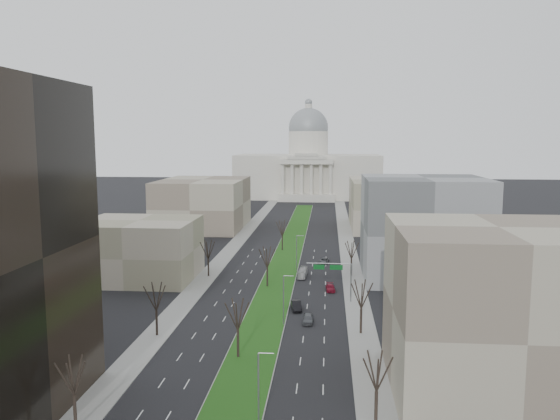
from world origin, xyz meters
The scene contains 28 objects.
ground centered at (0.00, 120.00, 0.00)m, with size 600.00×600.00×0.00m, color black.
median centered at (0.00, 118.99, 0.10)m, with size 8.00×222.03×0.20m.
sidewalk_left centered at (-17.50, 95.00, 0.07)m, with size 5.00×330.00×0.15m, color gray.
sidewalk_right centered at (17.50, 95.00, 0.07)m, with size 5.00×330.00×0.15m, color gray.
capitol centered at (0.00, 269.59, 16.31)m, with size 80.00×46.00×55.00m.
building_beige_left centered at (-33.00, 85.00, 7.00)m, with size 26.00×22.00×14.00m, color gray.
building_tan_right centered at (33.00, 32.00, 11.00)m, with size 26.00×24.00×22.00m, color gray.
building_grey_right centered at (34.00, 92.00, 12.00)m, with size 28.00×26.00×24.00m, color slate.
building_far_left centered at (-35.00, 160.00, 9.00)m, with size 30.00×40.00×18.00m, color gray.
building_far_right centered at (35.00, 165.00, 9.00)m, with size 30.00×40.00×18.00m, color gray.
tree_left_near centered at (-17.20, 18.00, 6.61)m, with size 5.10×5.10×9.18m.
tree_left_mid centered at (-17.20, 48.00, 7.00)m, with size 5.40×5.40×9.72m.
tree_left_far centered at (-17.20, 88.00, 6.84)m, with size 5.28×5.28×9.50m.
tree_right_near centered at (17.20, 22.00, 6.69)m, with size 5.16×5.16×9.29m.
tree_right_mid centered at (17.20, 52.00, 7.16)m, with size 5.52×5.52×9.94m.
tree_right_far centered at (17.20, 92.00, 6.53)m, with size 5.04×5.04×9.07m.
tree_median_a centered at (-2.00, 40.00, 7.00)m, with size 5.40×5.40×9.72m.
tree_median_b centered at (-2.00, 80.00, 7.00)m, with size 5.40×5.40×9.72m.
tree_median_c centered at (-2.00, 120.00, 7.00)m, with size 5.40×5.40×9.72m.
streetlamp_median_a centered at (3.76, 20.00, 4.81)m, with size 1.90×0.20×9.16m.
streetlamp_median_b centered at (3.76, 55.00, 4.81)m, with size 1.90×0.20×9.16m.
streetlamp_median_c centered at (3.76, 95.00, 4.81)m, with size 1.90×0.20×9.16m.
mast_arm_signs centered at (13.49, 70.03, 6.11)m, with size 9.12×0.24×8.09m.
car_grey_near centered at (8.03, 56.73, 0.79)m, with size 1.86×4.63×1.58m, color #4D4F54.
car_black centered at (5.43, 64.14, 0.85)m, with size 1.81×5.19×1.71m, color black.
car_red centered at (12.12, 78.13, 0.69)m, with size 1.92×4.73×1.37m, color maroon.
car_grey_far centered at (10.56, 104.77, 0.64)m, with size 2.13×4.63×1.29m, color #4F5157.
box_van centered at (5.50, 89.77, 1.03)m, with size 1.73×7.39×2.06m, color silver.
Camera 1 is at (11.34, -38.46, 33.16)m, focal length 35.00 mm.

